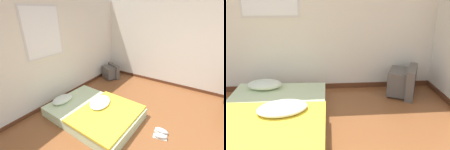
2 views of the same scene
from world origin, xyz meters
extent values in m
cube|color=silver|center=(0.00, 2.81, 1.30)|extent=(8.29, 0.06, 2.60)
cube|color=#562D19|center=(0.00, 2.77, 0.04)|extent=(8.29, 0.02, 0.09)
cube|color=silver|center=(0.18, 2.77, 1.83)|extent=(0.94, 0.01, 1.14)
cube|color=white|center=(0.18, 2.77, 1.83)|extent=(0.87, 0.01, 1.07)
cube|color=silver|center=(2.97, 0.00, 1.30)|extent=(0.06, 7.96, 2.60)
cube|color=#562D19|center=(2.93, 0.00, 0.04)|extent=(0.02, 7.96, 0.09)
cube|color=beige|center=(0.29, 1.50, 0.12)|extent=(1.48, 2.08, 0.23)
ellipsoid|color=silver|center=(0.08, 2.30, 0.30)|extent=(0.53, 0.36, 0.14)
cube|color=yellow|center=(0.27, 1.12, 0.26)|extent=(1.47, 1.23, 0.05)
ellipsoid|color=silver|center=(0.46, 1.45, 0.32)|extent=(0.72, 0.59, 0.11)
cube|color=#56514C|center=(2.25, 2.43, 0.23)|extent=(0.48, 0.57, 0.40)
cube|color=#56514C|center=(2.44, 2.34, 0.25)|extent=(0.37, 0.59, 0.50)
cube|color=#283342|center=(2.50, 2.32, 0.26)|extent=(0.21, 0.44, 0.36)
cube|color=silver|center=(0.49, 0.01, 0.01)|extent=(0.16, 0.28, 0.02)
ellipsoid|color=white|center=(0.49, 0.01, 0.06)|extent=(0.17, 0.28, 0.09)
cube|color=silver|center=(0.63, 0.03, 0.01)|extent=(0.10, 0.26, 0.02)
ellipsoid|color=white|center=(0.63, 0.03, 0.06)|extent=(0.11, 0.26, 0.09)
camera|label=1|loc=(-1.85, -0.40, 2.29)|focal=24.00mm
camera|label=2|loc=(0.92, -1.37, 1.77)|focal=40.00mm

